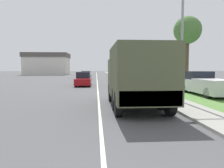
% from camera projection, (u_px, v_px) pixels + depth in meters
% --- Properties ---
extents(ground_plane, '(180.00, 180.00, 0.00)m').
position_uv_depth(ground_plane, '(97.00, 79.00, 41.43)').
color(ground_plane, '#4C4C4F').
extents(lane_centre_stripe, '(0.12, 120.00, 0.00)m').
position_uv_depth(lane_centre_stripe, '(97.00, 79.00, 41.43)').
color(lane_centre_stripe, silver).
rests_on(lane_centre_stripe, ground).
extents(sidewalk_right, '(1.80, 120.00, 0.12)m').
position_uv_depth(sidewalk_right, '(120.00, 78.00, 41.76)').
color(sidewalk_right, '#9E9B93').
rests_on(sidewalk_right, ground).
extents(grass_strip_right, '(7.00, 120.00, 0.02)m').
position_uv_depth(grass_strip_right, '(143.00, 78.00, 42.08)').
color(grass_strip_right, '#56843D').
rests_on(grass_strip_right, ground).
extents(military_truck, '(2.57, 6.55, 3.12)m').
position_uv_depth(military_truck, '(136.00, 75.00, 11.27)').
color(military_truck, '#545B3D').
rests_on(military_truck, ground).
extents(car_nearest_ahead, '(1.75, 4.83, 1.59)m').
position_uv_depth(car_nearest_ahead, '(83.00, 79.00, 25.33)').
color(car_nearest_ahead, maroon).
rests_on(car_nearest_ahead, ground).
extents(car_second_ahead, '(1.82, 4.88, 1.48)m').
position_uv_depth(car_second_ahead, '(86.00, 75.00, 39.57)').
color(car_second_ahead, '#336B3D').
rests_on(car_second_ahead, ground).
extents(pickup_truck, '(1.97, 5.66, 1.78)m').
position_uv_depth(pickup_truck, '(205.00, 84.00, 16.72)').
color(pickup_truck, silver).
rests_on(pickup_truck, grass_strip_right).
extents(lamp_post, '(1.69, 0.24, 6.52)m').
position_uv_depth(lamp_post, '(178.00, 33.00, 12.40)').
color(lamp_post, gray).
rests_on(lamp_post, sidewalk_right).
extents(tree_mid_right, '(2.78, 2.78, 7.24)m').
position_uv_depth(tree_mid_right, '(187.00, 31.00, 22.02)').
color(tree_mid_right, '#4C3D2D').
rests_on(tree_mid_right, grass_strip_right).
extents(building_distant, '(12.70, 10.21, 6.36)m').
position_uv_depth(building_distant, '(47.00, 64.00, 65.61)').
color(building_distant, beige).
rests_on(building_distant, ground).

